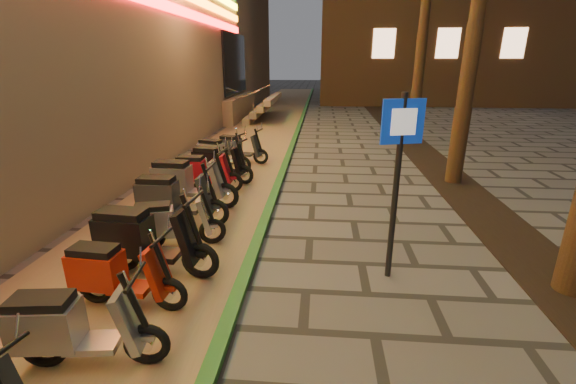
# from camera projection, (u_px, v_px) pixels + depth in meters

# --- Properties ---
(parking_strip) EXTENTS (3.40, 60.00, 0.01)m
(parking_strip) POSITION_uv_depth(u_px,v_px,m) (241.00, 151.00, 13.35)
(parking_strip) COLOR #8C7251
(parking_strip) RESTS_ON ground
(green_curb) EXTENTS (0.18, 60.00, 0.10)m
(green_curb) POSITION_uv_depth(u_px,v_px,m) (290.00, 151.00, 13.20)
(green_curb) COLOR #266526
(green_curb) RESTS_ON ground
(planting_strip) EXTENTS (1.20, 40.00, 0.02)m
(planting_strip) POSITION_uv_depth(u_px,v_px,m) (483.00, 210.00, 8.13)
(planting_strip) COLOR black
(planting_strip) RESTS_ON ground
(pedestrian_sign) EXTENTS (0.57, 0.19, 2.63)m
(pedestrian_sign) POSITION_uv_depth(u_px,v_px,m) (399.00, 164.00, 5.12)
(pedestrian_sign) COLOR black
(pedestrian_sign) RESTS_ON ground
(scooter_4) EXTENTS (1.55, 0.61, 1.09)m
(scooter_4) POSITION_uv_depth(u_px,v_px,m) (70.00, 328.00, 3.86)
(scooter_4) COLOR black
(scooter_4) RESTS_ON ground
(scooter_5) EXTENTS (1.52, 0.53, 1.07)m
(scooter_5) POSITION_uv_depth(u_px,v_px,m) (114.00, 274.00, 4.84)
(scooter_5) COLOR black
(scooter_5) RESTS_ON ground
(scooter_6) EXTENTS (1.83, 0.65, 1.29)m
(scooter_6) POSITION_uv_depth(u_px,v_px,m) (142.00, 239.00, 5.57)
(scooter_6) COLOR black
(scooter_6) RESTS_ON ground
(scooter_7) EXTENTS (1.47, 0.79, 1.05)m
(scooter_7) POSITION_uv_depth(u_px,v_px,m) (168.00, 223.00, 6.38)
(scooter_7) COLOR black
(scooter_7) RESTS_ON ground
(scooter_8) EXTENTS (1.74, 0.61, 1.23)m
(scooter_8) POSITION_uv_depth(u_px,v_px,m) (172.00, 198.00, 7.28)
(scooter_8) COLOR black
(scooter_8) RESTS_ON ground
(scooter_9) EXTENTS (1.85, 0.65, 1.30)m
(scooter_9) POSITION_uv_depth(u_px,v_px,m) (185.00, 182.00, 8.17)
(scooter_9) COLOR black
(scooter_9) RESTS_ON ground
(scooter_10) EXTENTS (1.59, 0.56, 1.13)m
(scooter_10) POSITION_uv_depth(u_px,v_px,m) (201.00, 172.00, 9.16)
(scooter_10) COLOR black
(scooter_10) RESTS_ON ground
(scooter_11) EXTENTS (1.64, 0.76, 1.16)m
(scooter_11) POSITION_uv_depth(u_px,v_px,m) (216.00, 163.00, 9.91)
(scooter_11) COLOR black
(scooter_11) RESTS_ON ground
(scooter_12) EXTENTS (1.61, 0.86, 1.15)m
(scooter_12) POSITION_uv_depth(u_px,v_px,m) (219.00, 154.00, 10.88)
(scooter_12) COLOR black
(scooter_12) RESTS_ON ground
(scooter_13) EXTENTS (1.54, 0.63, 1.08)m
(scooter_13) POSITION_uv_depth(u_px,v_px,m) (238.00, 148.00, 11.74)
(scooter_13) COLOR black
(scooter_13) RESTS_ON ground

